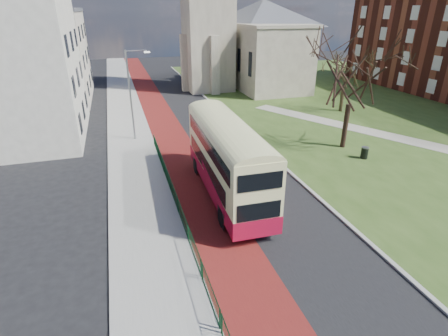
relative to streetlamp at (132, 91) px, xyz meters
name	(u,v)px	position (x,y,z in m)	size (l,w,h in m)	color
ground	(247,242)	(4.35, -18.00, -4.59)	(160.00, 160.00, 0.00)	black
road_carriageway	(193,128)	(5.85, 2.00, -4.59)	(9.00, 120.00, 0.01)	black
bus_lane	(167,130)	(3.15, 2.00, -4.59)	(3.40, 120.00, 0.01)	#591414
pavement_west	(129,133)	(-0.65, 2.00, -4.53)	(4.00, 120.00, 0.12)	gray
kerb_west	(149,131)	(1.35, 2.00, -4.53)	(0.25, 120.00, 0.13)	#999993
kerb_east	(229,118)	(10.45, 4.00, -4.53)	(0.25, 80.00, 0.13)	#999993
grass_green	(377,106)	(30.35, 4.00, -4.57)	(40.00, 80.00, 0.04)	#324C1B
footpath	(410,141)	(24.35, -8.00, -4.54)	(2.20, 36.00, 0.03)	#9E998C
pedestrian_railing	(178,204)	(1.40, -14.00, -4.04)	(0.07, 24.00, 1.12)	#0B3319
street_block_near	(16,67)	(-9.65, 4.00, 1.92)	(10.30, 14.30, 13.00)	beige
street_block_far	(45,55)	(-9.65, 20.00, 1.17)	(10.30, 16.30, 11.50)	beige
streetlamp	(132,91)	(0.00, 0.00, 0.00)	(2.13, 0.18, 8.00)	gray
bus	(227,156)	(4.90, -12.73, -1.82)	(3.02, 11.70, 4.86)	#A20E2C
winter_tree_near	(354,68)	(17.44, -7.41, 2.30)	(8.74, 8.74, 9.89)	black
winter_tree_far	(346,67)	(24.28, 3.06, 0.65)	(6.24, 6.24, 7.52)	#302718
litter_bin	(365,153)	(17.55, -10.23, -4.06)	(0.73, 0.73, 0.98)	black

